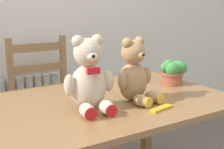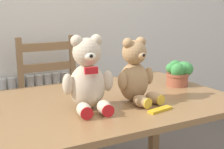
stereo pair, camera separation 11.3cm
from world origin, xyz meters
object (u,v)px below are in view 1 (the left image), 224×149
teddy_bear_left (89,78)px  teddy_bear_right (134,74)px  chocolate_bar (161,108)px  wooden_chair_behind (46,106)px  potted_plant (173,71)px

teddy_bear_left → teddy_bear_right: size_ratio=1.08×
teddy_bear_right → chocolate_bar: bearing=86.3°
teddy_bear_left → teddy_bear_right: bearing=-171.7°
wooden_chair_behind → teddy_bear_right: teddy_bear_right is taller
wooden_chair_behind → teddy_bear_left: teddy_bear_left is taller
wooden_chair_behind → teddy_bear_left: 0.96m
wooden_chair_behind → teddy_bear_right: (0.17, -0.86, 0.39)m
teddy_bear_left → teddy_bear_right: teddy_bear_left is taller
wooden_chair_behind → chocolate_bar: size_ratio=7.50×
chocolate_bar → teddy_bear_right: bearing=96.4°
teddy_bear_right → wooden_chair_behind: bearing=-89.0°
teddy_bear_left → teddy_bear_right: 0.26m
teddy_bear_left → chocolate_bar: teddy_bear_left is taller
potted_plant → chocolate_bar: (-0.38, -0.33, -0.08)m
chocolate_bar → potted_plant: bearing=40.9°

